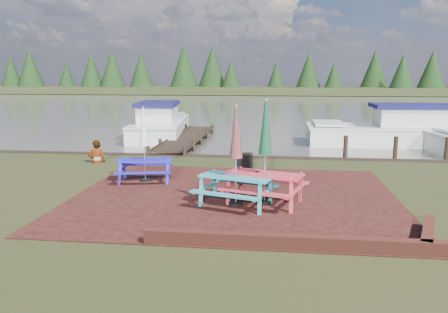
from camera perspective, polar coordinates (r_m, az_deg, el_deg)
ground at (r=11.41m, az=0.91°, el=-6.68°), size 120.00×120.00×0.00m
paving at (r=12.36m, az=1.39°, el=-5.25°), size 9.00×7.50×0.02m
brick_wall at (r=9.08m, az=13.09°, el=-10.64°), size 6.21×1.79×0.30m
water at (r=47.96m, az=5.54°, el=6.65°), size 120.00×60.00×0.02m
far_treeline at (r=76.83m, az=6.13°, el=10.62°), size 120.00×10.00×8.10m
picnic_table_teal at (r=11.34m, az=1.57°, el=-1.99°), size 2.32×2.18×2.62m
picnic_table_red at (r=11.54m, az=5.36°, el=-1.56°), size 2.44×2.30×2.76m
picnic_table_blue at (r=14.16m, az=-10.32°, el=0.06°), size 1.95×1.79×2.37m
chalkboard at (r=14.22m, az=2.67°, el=-1.30°), size 0.55×0.56×0.87m
jetty at (r=22.82m, az=-4.90°, el=2.41°), size 1.76×9.08×1.00m
boat_jetty at (r=25.60m, az=-8.32°, el=4.06°), size 3.58×8.06×2.26m
boat_near at (r=24.06m, az=21.43°, el=3.03°), size 8.52×2.99×2.30m
person at (r=17.55m, az=-16.39°, el=2.05°), size 0.75×0.61×1.78m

